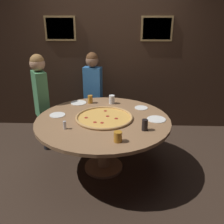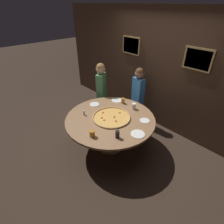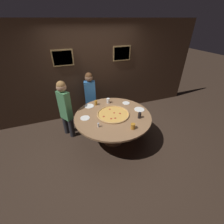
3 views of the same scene
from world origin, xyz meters
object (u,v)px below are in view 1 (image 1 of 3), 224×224
at_px(dining_table, 103,127).
at_px(white_plate_beside_cup, 57,115).
at_px(giant_pizza, 104,117).
at_px(drink_cup_centre_back, 90,99).
at_px(condiment_shaker, 65,125).
at_px(drink_cup_near_right, 145,125).
at_px(diner_centre_back, 41,97).
at_px(drink_cup_by_shaker, 112,99).
at_px(diner_far_left, 93,89).
at_px(white_plate_near_front, 141,108).
at_px(drink_cup_front_edge, 118,137).
at_px(white_plate_far_back, 156,119).
at_px(white_plate_left_side, 78,103).

height_order(dining_table, white_plate_beside_cup, white_plate_beside_cup).
height_order(giant_pizza, drink_cup_centre_back, drink_cup_centre_back).
relative_size(dining_table, condiment_shaker, 17.70).
relative_size(drink_cup_near_right, diner_centre_back, 0.09).
bearing_deg(drink_cup_by_shaker, drink_cup_near_right, -64.96).
bearing_deg(white_plate_beside_cup, giant_pizza, -7.12).
xyz_separation_m(giant_pizza, drink_cup_centre_back, (-0.25, 0.57, 0.05)).
xyz_separation_m(giant_pizza, diner_far_left, (-0.26, 1.10, 0.05)).
bearing_deg(diner_centre_back, drink_cup_centre_back, -122.87).
distance_m(dining_table, drink_cup_near_right, 0.62).
height_order(drink_cup_near_right, white_plate_near_front, drink_cup_near_right).
height_order(drink_cup_front_edge, white_plate_beside_cup, drink_cup_front_edge).
bearing_deg(dining_table, drink_cup_front_edge, -71.27).
xyz_separation_m(dining_table, white_plate_far_back, (0.68, 0.01, 0.12)).
height_order(drink_cup_centre_back, white_plate_left_side, drink_cup_centre_back).
height_order(giant_pizza, drink_cup_front_edge, drink_cup_front_edge).
height_order(dining_table, drink_cup_front_edge, drink_cup_front_edge).
height_order(giant_pizza, drink_cup_by_shaker, drink_cup_by_shaker).
relative_size(drink_cup_front_edge, white_plate_far_back, 0.47).
xyz_separation_m(white_plate_near_front, diner_far_left, (-0.76, 0.72, 0.06)).
xyz_separation_m(drink_cup_by_shaker, white_plate_near_front, (0.42, -0.17, -0.06)).
bearing_deg(drink_cup_centre_back, drink_cup_front_edge, -69.95).
distance_m(dining_table, white_plate_left_side, 0.72).
relative_size(white_plate_far_back, diner_far_left, 0.17).
bearing_deg(white_plate_far_back, condiment_shaker, -164.18).
xyz_separation_m(drink_cup_front_edge, white_plate_far_back, (0.48, 0.59, -0.05)).
relative_size(white_plate_beside_cup, white_plate_near_front, 1.11).
xyz_separation_m(drink_cup_front_edge, condiment_shaker, (-0.62, 0.28, -0.01)).
relative_size(dining_table, white_plate_near_front, 9.25).
bearing_deg(diner_far_left, dining_table, 114.92).
bearing_deg(white_plate_far_back, white_plate_beside_cup, 175.90).
xyz_separation_m(drink_cup_by_shaker, white_plate_far_back, (0.59, -0.57, -0.06)).
xyz_separation_m(drink_cup_centre_back, drink_cup_front_edge, (0.43, -1.18, -0.00)).
height_order(giant_pizza, condiment_shaker, condiment_shaker).
bearing_deg(drink_cup_by_shaker, diner_centre_back, 178.59).
bearing_deg(drink_cup_by_shaker, white_plate_far_back, -44.21).
bearing_deg(white_plate_near_front, giant_pizza, -142.47).
relative_size(dining_table, giant_pizza, 2.32).
distance_m(drink_cup_centre_back, drink_cup_front_edge, 1.25).
height_order(white_plate_beside_cup, white_plate_far_back, same).
bearing_deg(drink_cup_centre_back, white_plate_near_front, -13.92).
xyz_separation_m(drink_cup_by_shaker, white_plate_beside_cup, (-0.70, -0.48, -0.06)).
height_order(drink_cup_by_shaker, white_plate_beside_cup, drink_cup_by_shaker).
relative_size(condiment_shaker, diner_far_left, 0.07).
distance_m(drink_cup_by_shaker, drink_cup_front_edge, 1.17).
height_order(drink_cup_near_right, condiment_shaker, drink_cup_near_right).
height_order(drink_cup_by_shaker, white_plate_near_front, drink_cup_by_shaker).
height_order(white_plate_near_front, diner_centre_back, diner_centre_back).
height_order(drink_cup_by_shaker, white_plate_far_back, drink_cup_by_shaker).
xyz_separation_m(dining_table, drink_cup_front_edge, (0.20, -0.59, 0.17)).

